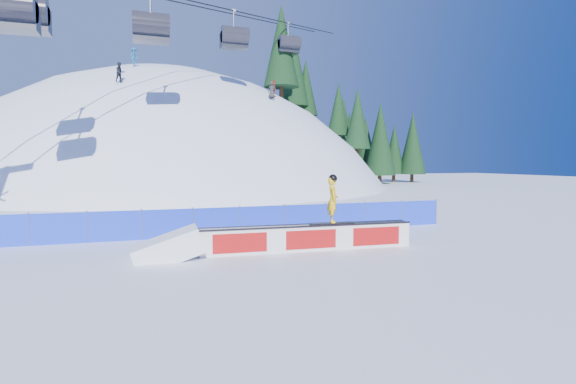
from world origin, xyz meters
name	(u,v)px	position (x,y,z in m)	size (l,w,h in m)	color
ground	(240,258)	(0.00, 0.00, 0.00)	(160.00, 160.00, 0.00)	white
snow_hill	(167,332)	(0.00, 42.00, -18.00)	(64.00, 64.00, 64.00)	white
treeline	(350,118)	(24.94, 42.03, 8.99)	(22.30, 12.14, 19.72)	#322114
safety_fence	(217,222)	(0.00, 4.50, 0.60)	(22.05, 0.05, 1.30)	blue
chairlift	(224,10)	(4.74, 27.49, 16.89)	(40.80, 41.70, 22.00)	#959BA3
rail_box	(309,238)	(2.57, 0.40, 0.46)	(7.72, 0.90, 0.92)	silver
snow_ramp	(169,258)	(-2.23, 0.63, 0.00)	(2.15, 1.44, 0.81)	white
snowboarder	(333,199)	(3.46, 0.36, 1.79)	(1.70, 0.69, 1.77)	black
distant_skiers	(190,74)	(1.91, 29.59, 11.36)	(15.23, 7.26, 4.95)	black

